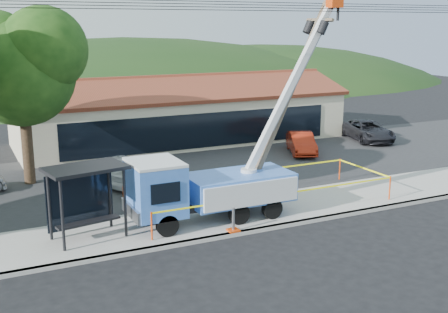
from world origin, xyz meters
TOP-DOWN VIEW (x-y plane):
  - ground at (0.00, 0.00)m, footprint 120.00×120.00m
  - curb at (0.00, 2.10)m, footprint 60.00×0.25m
  - sidewalk at (0.00, 4.00)m, footprint 60.00×4.00m
  - parking_lot at (0.00, 12.00)m, footprint 60.00×12.00m
  - strip_mall at (4.00, 19.98)m, footprint 22.50×8.53m
  - tree_lot at (-7.00, 13.00)m, footprint 6.30×5.60m
  - hill_center at (10.00, 55.00)m, footprint 89.60×64.00m
  - hill_east at (30.00, 55.00)m, footprint 72.80×52.00m
  - utility_truck at (-1.14, 3.87)m, footprint 9.40×3.70m
  - leaning_pole at (2.82, 4.20)m, footprint 4.43×1.85m
  - bus_shelter at (-6.03, 4.17)m, footprint 3.14×2.25m
  - caution_tape at (1.79, 4.59)m, footprint 11.52×3.80m
  - car_silver at (-2.73, 9.63)m, footprint 4.02×5.25m
  - car_red at (9.25, 12.66)m, footprint 2.88×4.24m
  - car_dark at (15.65, 14.05)m, footprint 3.39×5.39m

SIDE VIEW (x-z plane):
  - ground at x=0.00m, z-range 0.00..0.00m
  - hill_center at x=10.00m, z-range -16.00..16.00m
  - hill_east at x=30.00m, z-range -13.00..13.00m
  - car_silver at x=-2.73m, z-range -0.83..0.83m
  - car_red at x=9.25m, z-range -0.66..0.66m
  - car_dark at x=15.65m, z-range -0.69..0.69m
  - parking_lot at x=0.00m, z-range 0.00..0.10m
  - curb at x=0.00m, z-range 0.00..0.15m
  - sidewalk at x=0.00m, z-range 0.00..0.15m
  - caution_tape at x=1.79m, z-range 0.41..1.51m
  - utility_truck at x=-1.14m, z-range -2.88..6.16m
  - strip_mall at x=4.00m, z-range -0.46..4.22m
  - bus_shelter at x=-6.03m, z-range 0.81..3.58m
  - leaning_pole at x=2.82m, z-range 0.55..9.48m
  - tree_lot at x=-7.00m, z-range 1.74..10.68m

